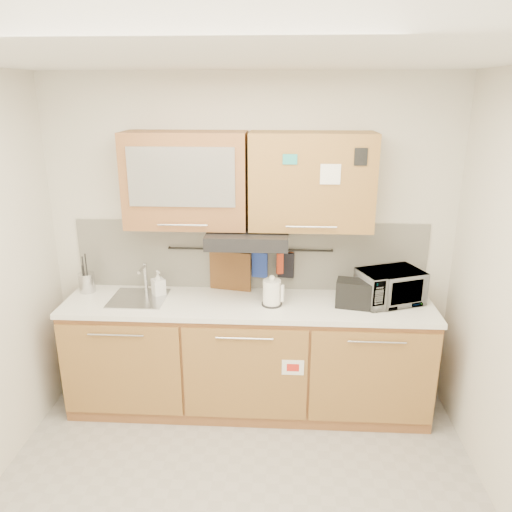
# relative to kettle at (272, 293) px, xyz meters

# --- Properties ---
(ceiling) EXTENTS (3.20, 3.20, 0.00)m
(ceiling) POSITION_rel_kettle_xyz_m (-0.19, -1.15, 1.59)
(ceiling) COLOR white
(ceiling) RESTS_ON wall_back
(wall_back) EXTENTS (3.20, 0.00, 3.20)m
(wall_back) POSITION_rel_kettle_xyz_m (-0.19, 0.35, 0.29)
(wall_back) COLOR silver
(wall_back) RESTS_ON ground
(base_cabinet) EXTENTS (2.80, 0.64, 0.88)m
(base_cabinet) POSITION_rel_kettle_xyz_m (-0.19, 0.04, -0.61)
(base_cabinet) COLOR #9E6638
(base_cabinet) RESTS_ON floor
(countertop) EXTENTS (2.82, 0.62, 0.04)m
(countertop) POSITION_rel_kettle_xyz_m (-0.19, 0.04, -0.11)
(countertop) COLOR white
(countertop) RESTS_ON base_cabinet
(backsplash) EXTENTS (2.80, 0.02, 0.56)m
(backsplash) POSITION_rel_kettle_xyz_m (-0.19, 0.34, 0.19)
(backsplash) COLOR silver
(backsplash) RESTS_ON countertop
(upper_cabinets) EXTENTS (1.82, 0.37, 0.70)m
(upper_cabinets) POSITION_rel_kettle_xyz_m (-0.19, 0.17, 0.82)
(upper_cabinets) COLOR #9E6638
(upper_cabinets) RESTS_ON wall_back
(range_hood) EXTENTS (0.60, 0.46, 0.10)m
(range_hood) POSITION_rel_kettle_xyz_m (-0.19, 0.10, 0.41)
(range_hood) COLOR black
(range_hood) RESTS_ON upper_cabinets
(sink) EXTENTS (0.42, 0.40, 0.26)m
(sink) POSITION_rel_kettle_xyz_m (-1.04, 0.06, -0.09)
(sink) COLOR silver
(sink) RESTS_ON countertop
(utensil_rail) EXTENTS (1.30, 0.02, 0.02)m
(utensil_rail) POSITION_rel_kettle_xyz_m (-0.19, 0.30, 0.25)
(utensil_rail) COLOR black
(utensil_rail) RESTS_ON backsplash
(utensil_crock) EXTENTS (0.15, 0.15, 0.31)m
(utensil_crock) POSITION_rel_kettle_xyz_m (-1.49, 0.18, -0.01)
(utensil_crock) COLOR #BAB9BE
(utensil_crock) RESTS_ON countertop
(kettle) EXTENTS (0.18, 0.17, 0.24)m
(kettle) POSITION_rel_kettle_xyz_m (0.00, 0.00, 0.00)
(kettle) COLOR white
(kettle) RESTS_ON countertop
(toaster) EXTENTS (0.29, 0.21, 0.20)m
(toaster) POSITION_rel_kettle_xyz_m (0.61, 0.01, 0.01)
(toaster) COLOR black
(toaster) RESTS_ON countertop
(microwave) EXTENTS (0.54, 0.46, 0.26)m
(microwave) POSITION_rel_kettle_xyz_m (0.89, 0.10, 0.03)
(microwave) COLOR #999999
(microwave) RESTS_ON countertop
(soap_bottle) EXTENTS (0.13, 0.13, 0.20)m
(soap_bottle) POSITION_rel_kettle_xyz_m (-0.90, 0.14, 0.01)
(soap_bottle) COLOR #999999
(soap_bottle) RESTS_ON countertop
(cutting_board) EXTENTS (0.34, 0.09, 0.42)m
(cutting_board) POSITION_rel_kettle_xyz_m (-0.34, 0.29, 0.02)
(cutting_board) COLOR brown
(cutting_board) RESTS_ON utensil_rail
(oven_mitt) EXTENTS (0.13, 0.05, 0.20)m
(oven_mitt) POSITION_rel_kettle_xyz_m (-0.11, 0.29, 0.12)
(oven_mitt) COLOR #203795
(oven_mitt) RESTS_ON utensil_rail
(dark_pouch) EXTENTS (0.13, 0.06, 0.20)m
(dark_pouch) POSITION_rel_kettle_xyz_m (0.10, 0.29, 0.12)
(dark_pouch) COLOR black
(dark_pouch) RESTS_ON utensil_rail
(pot_holder) EXTENTS (0.14, 0.06, 0.17)m
(pot_holder) POSITION_rel_kettle_xyz_m (0.10, 0.29, 0.14)
(pot_holder) COLOR red
(pot_holder) RESTS_ON utensil_rail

